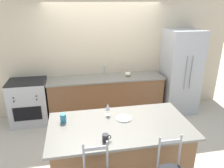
{
  "coord_description": "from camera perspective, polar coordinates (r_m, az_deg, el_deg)",
  "views": [
    {
      "loc": [
        -0.71,
        -4.16,
        2.53
      ],
      "look_at": [
        -0.05,
        -0.65,
        1.16
      ],
      "focal_mm": 35.0,
      "sensor_mm": 36.0,
      "label": 1
    }
  ],
  "objects": [
    {
      "name": "ground_plane",
      "position": [
        4.92,
        -0.8,
        -9.88
      ],
      "size": [
        18.0,
        18.0,
        0.0
      ],
      "primitive_type": "plane",
      "color": "beige"
    },
    {
      "name": "wall_back",
      "position": [
        5.02,
        -2.2,
        7.43
      ],
      "size": [
        6.0,
        0.07,
        2.7
      ],
      "color": "beige",
      "rests_on": "ground_plane"
    },
    {
      "name": "back_counter",
      "position": [
        5.02,
        -1.54,
        -3.21
      ],
      "size": [
        2.56,
        0.64,
        0.93
      ],
      "color": "brown",
      "rests_on": "ground_plane"
    },
    {
      "name": "sink_faucet",
      "position": [
        4.99,
        -1.96,
        4.0
      ],
      "size": [
        0.02,
        0.13,
        0.22
      ],
      "color": "#ADAFB5",
      "rests_on": "back_counter"
    },
    {
      "name": "kitchen_island",
      "position": [
        3.28,
        1.98,
        -17.64
      ],
      "size": [
        1.92,
        1.02,
        0.96
      ],
      "color": "brown",
      "rests_on": "ground_plane"
    },
    {
      "name": "refrigerator",
      "position": [
        5.32,
        17.34,
        3.0
      ],
      "size": [
        0.78,
        0.73,
        1.94
      ],
      "color": "#ADAFB5",
      "rests_on": "ground_plane"
    },
    {
      "name": "oven_range",
      "position": [
        5.04,
        -20.81,
        -4.42
      ],
      "size": [
        0.77,
        0.63,
        0.96
      ],
      "color": "#B7B7BC",
      "rests_on": "ground_plane"
    },
    {
      "name": "dinner_plate",
      "position": [
        3.14,
        3.11,
        -8.91
      ],
      "size": [
        0.23,
        0.23,
        0.02
      ],
      "color": "white",
      "rests_on": "kitchen_island"
    },
    {
      "name": "wine_glass",
      "position": [
        3.17,
        -1.1,
        -6.02
      ],
      "size": [
        0.07,
        0.07,
        0.19
      ],
      "color": "white",
      "rests_on": "kitchen_island"
    },
    {
      "name": "coffee_mug",
      "position": [
        2.67,
        -1.67,
        -13.85
      ],
      "size": [
        0.11,
        0.08,
        0.09
      ],
      "color": "#232326",
      "rests_on": "kitchen_island"
    },
    {
      "name": "tumbler_cup",
      "position": [
        3.11,
        -12.63,
        -8.68
      ],
      "size": [
        0.08,
        0.08,
        0.12
      ],
      "color": "teal",
      "rests_on": "kitchen_island"
    },
    {
      "name": "pumpkin_decoration",
      "position": [
        4.92,
        4.16,
        2.66
      ],
      "size": [
        0.13,
        0.13,
        0.13
      ],
      "color": "beige",
      "rests_on": "back_counter"
    }
  ]
}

